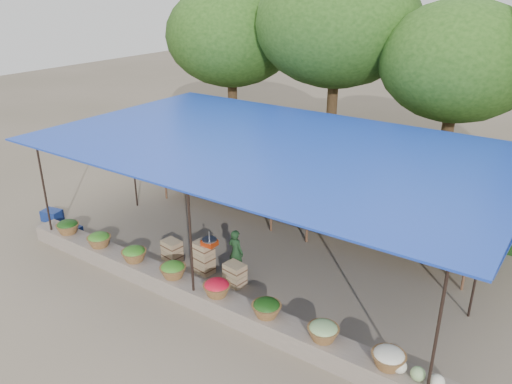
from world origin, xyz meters
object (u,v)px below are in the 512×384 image
Objects in this scene: crate_counter at (203,260)px; blue_crate_front at (73,231)px; vendor_seated at (236,252)px; weighing_scale at (210,242)px; blue_crate_back at (52,215)px.

crate_counter is 5.33× the size of blue_crate_front.
weighing_scale is at bearing 45.49° from vendor_seated.
weighing_scale is 4.36m from blue_crate_front.
vendor_seated is (0.68, 0.38, 0.25)m from crate_counter.
crate_counter is 0.59m from weighing_scale.
blue_crate_front is 0.85× the size of blue_crate_back.
vendor_seated is 2.13× the size of blue_crate_back.
weighing_scale is 0.68× the size of blue_crate_back.
crate_counter is at bearing 9.93° from blue_crate_front.
weighing_scale is at bearing -8.22° from blue_crate_back.
vendor_seated is at bearing 29.14° from crate_counter.
blue_crate_front is at bearing -21.88° from blue_crate_back.
blue_crate_back is at bearing -176.38° from crate_counter.
weighing_scale reaches higher than blue_crate_back.
crate_counter is 0.82m from vendor_seated.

